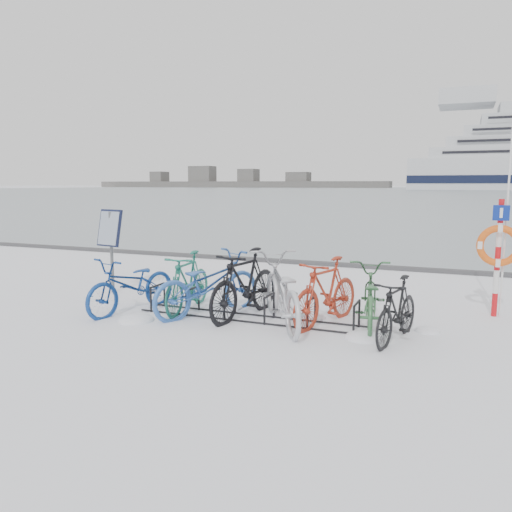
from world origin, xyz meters
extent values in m
plane|color=white|center=(0.00, 0.00, 0.00)|extent=(900.00, 900.00, 0.00)
cube|color=#97A3AA|center=(0.00, 155.00, 0.01)|extent=(400.00, 298.00, 0.02)
cube|color=#3F3F42|center=(0.00, 5.90, 0.05)|extent=(400.00, 0.25, 0.10)
cylinder|color=black|center=(-1.80, -0.22, 0.22)|extent=(0.04, 0.04, 0.44)
cylinder|color=black|center=(-1.80, 0.22, 0.22)|extent=(0.04, 0.04, 0.44)
cylinder|color=black|center=(-1.80, 0.00, 0.44)|extent=(0.04, 0.44, 0.04)
cylinder|color=black|center=(-1.08, -0.22, 0.22)|extent=(0.04, 0.04, 0.44)
cylinder|color=black|center=(-1.08, 0.22, 0.22)|extent=(0.04, 0.04, 0.44)
cylinder|color=black|center=(-1.08, 0.00, 0.44)|extent=(0.04, 0.44, 0.04)
cylinder|color=black|center=(-0.36, -0.22, 0.22)|extent=(0.04, 0.04, 0.44)
cylinder|color=black|center=(-0.36, 0.22, 0.22)|extent=(0.04, 0.04, 0.44)
cylinder|color=black|center=(-0.36, 0.00, 0.44)|extent=(0.04, 0.44, 0.04)
cylinder|color=black|center=(0.36, -0.22, 0.22)|extent=(0.04, 0.04, 0.44)
cylinder|color=black|center=(0.36, 0.22, 0.22)|extent=(0.04, 0.04, 0.44)
cylinder|color=black|center=(0.36, 0.00, 0.44)|extent=(0.04, 0.44, 0.04)
cylinder|color=black|center=(1.08, -0.22, 0.22)|extent=(0.04, 0.04, 0.44)
cylinder|color=black|center=(1.08, 0.22, 0.22)|extent=(0.04, 0.04, 0.44)
cylinder|color=black|center=(1.08, 0.00, 0.44)|extent=(0.04, 0.44, 0.04)
cylinder|color=black|center=(1.80, -0.22, 0.22)|extent=(0.04, 0.04, 0.44)
cylinder|color=black|center=(1.80, 0.22, 0.22)|extent=(0.04, 0.04, 0.44)
cylinder|color=black|center=(1.80, 0.00, 0.44)|extent=(0.04, 0.44, 0.04)
cylinder|color=black|center=(0.00, -0.22, 0.02)|extent=(4.00, 0.03, 0.03)
cylinder|color=black|center=(0.00, 0.22, 0.02)|extent=(4.00, 0.03, 0.03)
cylinder|color=#595B5E|center=(-3.48, 0.87, 0.84)|extent=(0.07, 0.07, 1.68)
cube|color=black|center=(-3.48, 0.84, 1.35)|extent=(0.61, 0.31, 0.76)
cube|color=#8C99AD|center=(-3.48, 0.80, 1.35)|extent=(0.54, 0.24, 0.68)
cylinder|color=red|center=(3.83, 1.77, 0.20)|extent=(0.09, 0.09, 0.40)
cylinder|color=silver|center=(3.83, 1.77, 0.60)|extent=(0.09, 0.09, 0.40)
cylinder|color=red|center=(3.83, 1.77, 1.00)|extent=(0.09, 0.09, 0.40)
cylinder|color=silver|center=(3.83, 1.77, 1.41)|extent=(0.09, 0.09, 0.40)
cylinder|color=red|center=(3.83, 1.77, 1.81)|extent=(0.09, 0.09, 0.40)
torus|color=#E25815|center=(3.83, 1.68, 1.23)|extent=(0.70, 0.12, 0.70)
cube|color=navy|center=(3.83, 1.69, 1.78)|extent=(0.26, 0.03, 0.26)
cylinder|color=silver|center=(3.92, 1.82, 1.83)|extent=(0.03, 0.03, 3.65)
cube|color=silver|center=(3.75, 193.39, 32.54)|extent=(18.60, 18.60, 5.58)
cube|color=#4F4F4F|center=(-120.00, 260.00, 1.75)|extent=(180.00, 12.00, 3.50)
cube|color=#4F4F4F|center=(-150.00, 260.00, 5.50)|extent=(24.00, 10.00, 8.00)
cube|color=#4F4F4F|center=(-90.00, 260.00, 5.00)|extent=(20.00, 10.00, 6.00)
imported|color=navy|center=(-2.14, -0.27, 0.52)|extent=(1.11, 2.07, 1.03)
imported|color=#20735F|center=(-1.28, 0.19, 0.54)|extent=(0.66, 1.84, 1.08)
imported|color=#3363B6|center=(-0.80, 0.04, 0.57)|extent=(1.69, 2.27, 1.14)
imported|color=black|center=(-0.13, 0.13, 0.60)|extent=(0.92, 2.07, 1.20)
imported|color=#B5B7BE|center=(0.60, -0.11, 0.59)|extent=(1.86, 2.33, 1.19)
imported|color=#A7301C|center=(1.26, 0.22, 0.56)|extent=(1.07, 1.93, 1.12)
imported|color=#356A3E|center=(1.92, 0.41, 0.50)|extent=(0.99, 2.01, 1.01)
imported|color=black|center=(2.42, -0.24, 0.48)|extent=(0.80, 1.66, 0.96)
ellipsoid|color=white|center=(1.97, -0.33, 0.00)|extent=(0.55, 0.55, 0.19)
ellipsoid|color=white|center=(0.50, 0.76, 0.00)|extent=(0.32, 0.32, 0.11)
ellipsoid|color=white|center=(-1.72, -0.79, 0.00)|extent=(0.61, 0.61, 0.21)
ellipsoid|color=white|center=(-2.88, -0.05, 0.00)|extent=(0.39, 0.39, 0.14)
ellipsoid|color=white|center=(2.83, 0.39, 0.00)|extent=(0.39, 0.39, 0.14)
ellipsoid|color=white|center=(0.96, 0.46, 0.00)|extent=(0.47, 0.47, 0.17)
ellipsoid|color=white|center=(-0.59, 0.56, 0.00)|extent=(0.42, 0.42, 0.15)
camera|label=1|loc=(3.17, -7.51, 2.26)|focal=35.00mm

